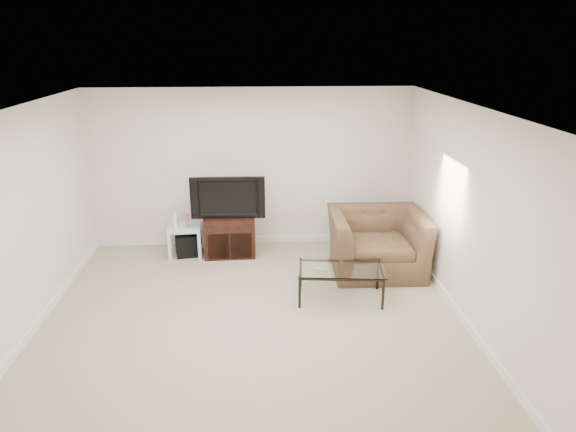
{
  "coord_description": "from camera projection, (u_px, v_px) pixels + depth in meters",
  "views": [
    {
      "loc": [
        0.1,
        -5.37,
        3.2
      ],
      "look_at": [
        0.5,
        1.2,
        0.9
      ],
      "focal_mm": 32.0,
      "sensor_mm": 36.0,
      "label": 1
    }
  ],
  "objects": [
    {
      "name": "plate_right_switch",
      "position": [
        425.0,
        181.0,
        7.35
      ],
      "size": [
        0.02,
        0.09,
        0.13
      ],
      "primitive_type": "cube",
      "color": "white",
      "rests_on": "wall_right"
    },
    {
      "name": "recliner",
      "position": [
        378.0,
        232.0,
        7.28
      ],
      "size": [
        1.35,
        0.89,
        1.16
      ],
      "primitive_type": "imported",
      "rotation": [
        0.0,
        0.0,
        -0.02
      ],
      "color": "#4A301C",
      "rests_on": "floor"
    },
    {
      "name": "plate_right_outlet",
      "position": [
        425.0,
        250.0,
        7.38
      ],
      "size": [
        0.02,
        0.08,
        0.12
      ],
      "primitive_type": "cube",
      "color": "white",
      "rests_on": "wall_right"
    },
    {
      "name": "wall_right",
      "position": [
        469.0,
        218.0,
        5.84
      ],
      "size": [
        0.02,
        5.0,
        2.5
      ],
      "primitive_type": "cube",
      "color": "silver",
      "rests_on": "ground"
    },
    {
      "name": "dvd_player",
      "position": [
        229.0,
        222.0,
        7.8
      ],
      "size": [
        0.47,
        0.34,
        0.06
      ],
      "primitive_type": "cube",
      "rotation": [
        0.0,
        0.0,
        0.03
      ],
      "color": "black",
      "rests_on": "tv_stand"
    },
    {
      "name": "ceiling",
      "position": [
        247.0,
        109.0,
        5.28
      ],
      "size": [
        5.0,
        5.0,
        0.0
      ],
      "primitive_type": "plane",
      "color": "white",
      "rests_on": "ground"
    },
    {
      "name": "game_case",
      "position": [
        188.0,
        221.0,
        7.78
      ],
      "size": [
        0.07,
        0.14,
        0.19
      ],
      "primitive_type": "cube",
      "rotation": [
        0.0,
        0.0,
        0.16
      ],
      "color": "#CC4C4C",
      "rests_on": "side_table"
    },
    {
      "name": "subwoofer",
      "position": [
        187.0,
        244.0,
        7.95
      ],
      "size": [
        0.42,
        0.42,
        0.36
      ],
      "primitive_type": "cube",
      "rotation": [
        0.0,
        0.0,
        0.21
      ],
      "color": "black",
      "rests_on": "floor"
    },
    {
      "name": "wall_left",
      "position": [
        19.0,
        227.0,
        5.55
      ],
      "size": [
        0.02,
        5.0,
        2.5
      ],
      "primitive_type": "cube",
      "color": "silver",
      "rests_on": "ground"
    },
    {
      "name": "coffee_table",
      "position": [
        340.0,
        283.0,
        6.58
      ],
      "size": [
        1.16,
        0.74,
        0.43
      ],
      "primitive_type": null,
      "rotation": [
        0.0,
        0.0,
        -0.1
      ],
      "color": "black",
      "rests_on": "floor"
    },
    {
      "name": "floor",
      "position": [
        252.0,
        321.0,
        6.11
      ],
      "size": [
        5.0,
        5.0,
        0.0
      ],
      "primitive_type": "plane",
      "color": "tan",
      "rests_on": "ground"
    },
    {
      "name": "side_table",
      "position": [
        185.0,
        241.0,
        7.9
      ],
      "size": [
        0.53,
        0.53,
        0.47
      ],
      "primitive_type": null,
      "rotation": [
        0.0,
        0.0,
        0.08
      ],
      "color": "#A3C0C7",
      "rests_on": "floor"
    },
    {
      "name": "plate_back",
      "position": [
        161.0,
        170.0,
        7.96
      ],
      "size": [
        0.12,
        0.02,
        0.12
      ],
      "primitive_type": "cube",
      "color": "white",
      "rests_on": "wall_back"
    },
    {
      "name": "television",
      "position": [
        228.0,
        196.0,
        7.67
      ],
      "size": [
        1.03,
        0.22,
        0.64
      ],
      "primitive_type": "imported",
      "rotation": [
        0.0,
        0.0,
        -0.01
      ],
      "color": "black",
      "rests_on": "tv_stand"
    },
    {
      "name": "wall_back",
      "position": [
        251.0,
        168.0,
        8.05
      ],
      "size": [
        5.0,
        0.02,
        2.5
      ],
      "primitive_type": "cube",
      "color": "silver",
      "rests_on": "ground"
    },
    {
      "name": "game_console",
      "position": [
        176.0,
        220.0,
        7.76
      ],
      "size": [
        0.05,
        0.16,
        0.22
      ],
      "primitive_type": "cube",
      "rotation": [
        0.0,
        0.0,
        0.04
      ],
      "color": "white",
      "rests_on": "side_table"
    },
    {
      "name": "tv_stand",
      "position": [
        230.0,
        234.0,
        7.92
      ],
      "size": [
        0.78,
        0.56,
        0.64
      ],
      "primitive_type": null,
      "rotation": [
        0.0,
        0.0,
        0.03
      ],
      "color": "black",
      "rests_on": "floor"
    },
    {
      "name": "remote",
      "position": [
        321.0,
        269.0,
        6.44
      ],
      "size": [
        0.18,
        0.11,
        0.02
      ],
      "primitive_type": "cube",
      "rotation": [
        0.0,
        0.0,
        -0.38
      ],
      "color": "#B2B2B7",
      "rests_on": "coffee_table"
    }
  ]
}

